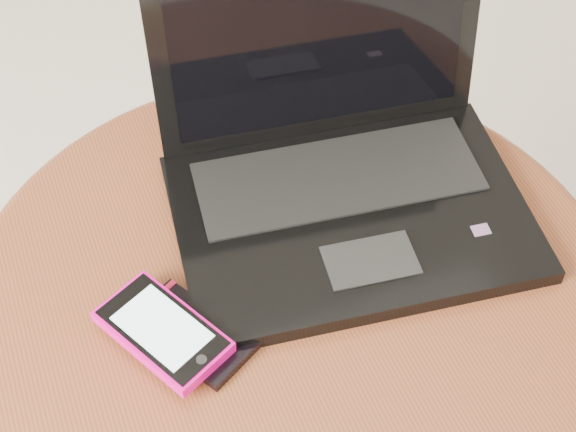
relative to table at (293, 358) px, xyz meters
name	(u,v)px	position (x,y,z in m)	size (l,w,h in m)	color
table	(293,358)	(0.00, 0.00, 0.00)	(0.66, 0.66, 0.53)	brown
laptop	(341,167)	(0.09, 0.10, 0.16)	(0.39, 0.32, 0.23)	black
phone_black	(192,333)	(-0.10, -0.01, 0.12)	(0.11, 0.13, 0.01)	black
phone_pink	(163,331)	(-0.13, 0.00, 0.13)	(0.11, 0.14, 0.01)	#E80589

